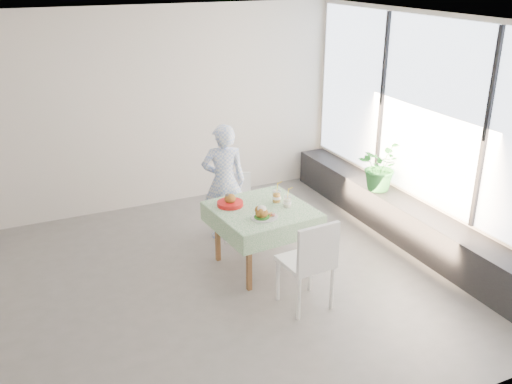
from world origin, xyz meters
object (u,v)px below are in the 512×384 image
chair_near (306,279)px  main_dish (263,214)px  chair_far (237,218)px  juice_cup_orange (277,197)px  cafe_table (262,231)px  potted_plant (379,166)px  diner (224,182)px

chair_near → main_dish: bearing=104.4°
chair_far → juice_cup_orange: (0.18, -0.76, 0.56)m
chair_far → chair_near: bearing=-89.7°
chair_near → juice_cup_orange: size_ratio=3.48×
juice_cup_orange → cafe_table: bearing=-159.5°
juice_cup_orange → potted_plant: bearing=11.3°
potted_plant → cafe_table: bearing=-167.6°
cafe_table → diner: diner is taller
cafe_table → potted_plant: 1.99m
juice_cup_orange → potted_plant: potted_plant is taller
chair_near → potted_plant: (1.84, 1.34, 0.52)m
chair_far → juice_cup_orange: juice_cup_orange is taller
main_dish → potted_plant: size_ratio=0.46×
diner → cafe_table: bearing=112.2°
chair_far → potted_plant: (1.85, -0.43, 0.58)m
chair_near → main_dish: (-0.17, 0.66, 0.49)m
cafe_table → main_dish: size_ratio=3.72×
juice_cup_orange → chair_near: bearing=-99.4°
juice_cup_orange → potted_plant: 1.71m
diner → juice_cup_orange: 0.89m
chair_far → cafe_table: bearing=-93.5°
chair_far → diner: (-0.15, 0.06, 0.50)m
main_dish → potted_plant: 2.13m
cafe_table → chair_far: bearing=86.5°
main_dish → diner: bearing=89.3°
diner → juice_cup_orange: size_ratio=5.30×
chair_far → juice_cup_orange: size_ratio=2.88×
diner → potted_plant: bearing=-177.5°
chair_near → main_dish: chair_near is taller
cafe_table → chair_near: chair_near is taller
main_dish → chair_far: bearing=81.8°
diner → main_dish: size_ratio=4.98×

